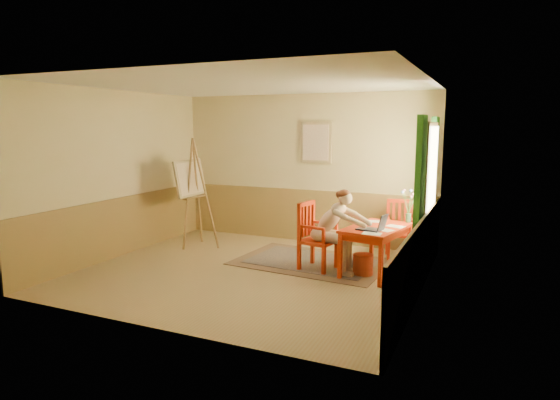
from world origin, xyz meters
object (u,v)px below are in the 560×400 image
at_px(table, 376,232).
at_px(chair_back, 400,229).
at_px(figure, 334,227).
at_px(easel, 192,183).
at_px(chair_left, 315,236).
at_px(laptop, 374,227).

distance_m(table, chair_back, 1.08).
height_order(figure, easel, easel).
xyz_separation_m(table, chair_back, (0.16, 1.06, -0.14)).
distance_m(chair_back, figure, 1.49).
bearing_deg(figure, table, 19.67).
distance_m(table, chair_left, 0.93).
height_order(chair_back, figure, figure).
xyz_separation_m(chair_back, easel, (-3.63, -0.75, 0.70)).
bearing_deg(chair_back, easel, -168.27).
relative_size(chair_back, laptop, 2.17).
distance_m(chair_back, laptop, 1.38).
bearing_deg(laptop, chair_back, 84.10).
bearing_deg(figure, laptop, -6.87).
relative_size(chair_left, chair_back, 1.08).
height_order(table, chair_left, chair_left).
height_order(chair_back, laptop, chair_back).
xyz_separation_m(chair_back, laptop, (-0.14, -1.35, 0.28)).
bearing_deg(figure, chair_left, 172.39).
distance_m(figure, laptop, 0.62).
bearing_deg(table, laptop, -85.61).
distance_m(chair_back, easel, 3.78).
xyz_separation_m(table, figure, (-0.59, -0.21, 0.08)).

